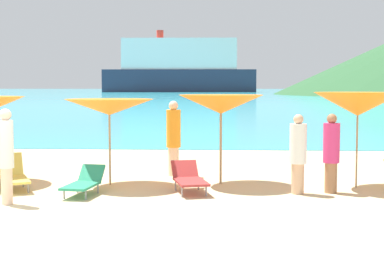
{
  "coord_description": "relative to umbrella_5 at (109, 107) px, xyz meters",
  "views": [
    {
      "loc": [
        4.2,
        -9.85,
        2.3
      ],
      "look_at": [
        3.42,
        4.91,
        1.2
      ],
      "focal_mm": 53.08,
      "sensor_mm": 36.0,
      "label": 1
    }
  ],
  "objects": [
    {
      "name": "lounge_chair_8",
      "position": [
        -0.31,
        -1.24,
        -1.54
      ],
      "size": [
        0.71,
        1.4,
        0.57
      ],
      "rotation": [
        0.0,
        0.0,
        -0.14
      ],
      "color": "#268C66",
      "rests_on": "ground_plane"
    },
    {
      "name": "umbrella_6",
      "position": [
        2.57,
        0.27,
        0.06
      ],
      "size": [
        2.04,
        2.04,
        2.09
      ],
      "color": "#9E7F59",
      "rests_on": "ground_plane"
    },
    {
      "name": "umbrella_7",
      "position": [
        5.64,
        -0.04,
        0.08
      ],
      "size": [
        2.09,
        2.09,
        2.16
      ],
      "color": "#9E7F59",
      "rests_on": "ground_plane"
    },
    {
      "name": "cruise_ship",
      "position": [
        -13.47,
        200.44,
        7.08
      ],
      "size": [
        57.5,
        9.23,
        23.08
      ],
      "rotation": [
        0.0,
        0.0,
        0.03
      ],
      "color": "#262D47",
      "rests_on": "ocean_water"
    },
    {
      "name": "umbrella_5",
      "position": [
        0.0,
        0.0,
        0.0
      ],
      "size": [
        2.2,
        2.2,
        2.0
      ],
      "color": "#9E7F59",
      "rests_on": "ground_plane"
    },
    {
      "name": "beachgoer_1",
      "position": [
        4.94,
        -0.72,
        -0.91
      ],
      "size": [
        0.35,
        0.35,
        1.71
      ],
      "rotation": [
        0.0,
        0.0,
        1.95
      ],
      "color": "#A3704C",
      "rests_on": "ground_plane"
    },
    {
      "name": "lounge_chair_4",
      "position": [
        -2.03,
        -0.67,
        -1.49
      ],
      "size": [
        1.13,
        1.57,
        0.75
      ],
      "rotation": [
        0.0,
        0.0,
        0.46
      ],
      "color": "#D8BF4C",
      "rests_on": "ground_plane"
    },
    {
      "name": "beachgoer_0",
      "position": [
        -1.57,
        -2.28,
        -0.8
      ],
      "size": [
        0.29,
        0.29,
        1.86
      ],
      "rotation": [
        0.0,
        0.0,
        2.89
      ],
      "color": "beige",
      "rests_on": "ground_plane"
    },
    {
      "name": "ground_plane",
      "position": [
        -1.61,
        6.9,
        -1.96
      ],
      "size": [
        50.0,
        100.0,
        0.3
      ],
      "primitive_type": "cube",
      "color": "beige"
    },
    {
      "name": "beachgoer_4",
      "position": [
        4.21,
        -0.88,
        -0.92
      ],
      "size": [
        0.36,
        0.36,
        1.7
      ],
      "rotation": [
        0.0,
        0.0,
        1.5
      ],
      "color": "#DBAA84",
      "rests_on": "ground_plane"
    },
    {
      "name": "lounge_chair_1",
      "position": [
        1.89,
        -0.83,
        -1.5
      ],
      "size": [
        0.93,
        1.48,
        0.62
      ],
      "rotation": [
        0.0,
        0.0,
        0.26
      ],
      "color": "#A53333",
      "rests_on": "ground_plane"
    },
    {
      "name": "ocean_water",
      "position": [
        -1.61,
        227.28,
        -1.8
      ],
      "size": [
        650.0,
        440.0,
        0.02
      ],
      "primitive_type": "cube",
      "color": "#38B7CC",
      "rests_on": "ground_plane"
    },
    {
      "name": "beachgoer_3",
      "position": [
        1.36,
        1.44,
        -0.79
      ],
      "size": [
        0.37,
        0.37,
        1.92
      ],
      "rotation": [
        0.0,
        0.0,
        0.11
      ],
      "color": "beige",
      "rests_on": "ground_plane"
    }
  ]
}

